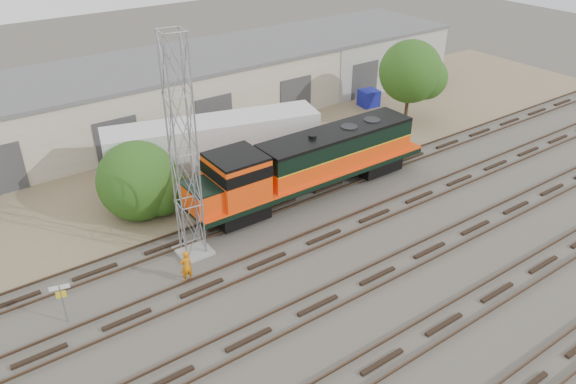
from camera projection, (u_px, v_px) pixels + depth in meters
ground at (341, 250)px, 31.69m from camera, size 140.00×140.00×0.00m
dirt_strip at (212, 156)px, 42.30m from camera, size 80.00×16.00×0.02m
tracks at (378, 276)px, 29.52m from camera, size 80.00×20.40×0.28m
warehouse at (164, 93)px, 46.67m from camera, size 58.40×10.40×5.30m
locomotive at (308, 163)px, 35.88m from camera, size 17.37×3.05×4.17m
signal_tower at (184, 156)px, 28.56m from camera, size 1.82×1.82×12.33m
sign_post at (62, 296)px, 25.85m from camera, size 0.88×0.27×2.21m
worker at (186, 266)px, 28.89m from camera, size 0.70×0.48×1.84m
semi_trailer at (219, 142)px, 37.82m from camera, size 14.59×6.44×4.41m
dumpster_blue at (369, 98)px, 51.15m from camera, size 1.79×1.71×1.50m
dumpster_red at (433, 78)px, 56.37m from camera, size 1.57×1.48×1.40m
tree_mid at (143, 183)px, 34.30m from camera, size 5.21×4.97×4.97m
tree_east at (414, 73)px, 46.16m from camera, size 5.44×5.18×6.99m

